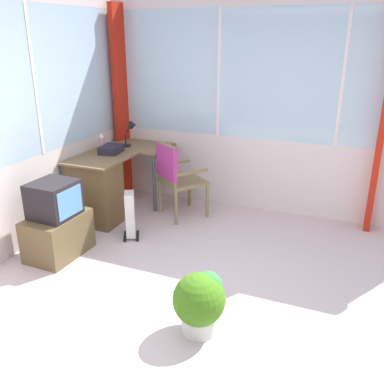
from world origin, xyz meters
TOP-DOWN VIEW (x-y plane):
  - ground at (0.00, 0.00)m, footprint 5.76×5.35m
  - east_window_panel at (2.41, 0.00)m, footprint 0.07×4.35m
  - curtain_corner at (2.28, 2.08)m, footprint 0.30×0.09m
  - curtain_east_far at (2.33, -1.20)m, footprint 0.30×0.08m
  - desk at (1.26, 1.84)m, footprint 1.40×0.84m
  - desk_lamp at (2.01, 1.79)m, footprint 0.22×0.19m
  - tv_remote at (2.08, 1.37)m, footprint 0.08×0.16m
  - spray_bottle at (1.67, 2.02)m, footprint 0.06×0.06m
  - paper_tray at (1.59, 1.84)m, footprint 0.33×0.27m
  - wooden_armchair at (1.72, 1.05)m, footprint 0.67×0.67m
  - tv_on_stand at (0.38, 1.74)m, footprint 0.65×0.45m
  - space_heater at (1.02, 1.27)m, footprint 0.29×0.26m
  - potted_plant at (-0.18, -0.05)m, footprint 0.40×0.40m

SIDE VIEW (x-z plane):
  - ground at x=0.00m, z-range -0.06..0.00m
  - potted_plant at x=-0.18m, z-range 0.03..0.52m
  - space_heater at x=1.02m, z-range 0.01..0.55m
  - tv_on_stand at x=0.38m, z-range -0.04..0.75m
  - desk at x=1.26m, z-range 0.03..0.81m
  - wooden_armchair at x=1.72m, z-range 0.12..1.07m
  - tv_remote at x=2.08m, z-range 0.78..0.80m
  - paper_tray at x=1.59m, z-range 0.78..0.87m
  - spray_bottle at x=1.67m, z-range 0.78..0.99m
  - desk_lamp at x=2.01m, z-range 0.82..1.16m
  - curtain_corner at x=2.28m, z-range 0.00..2.53m
  - curtain_east_far at x=2.33m, z-range 0.00..2.53m
  - east_window_panel at x=2.41m, z-range 0.00..2.63m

